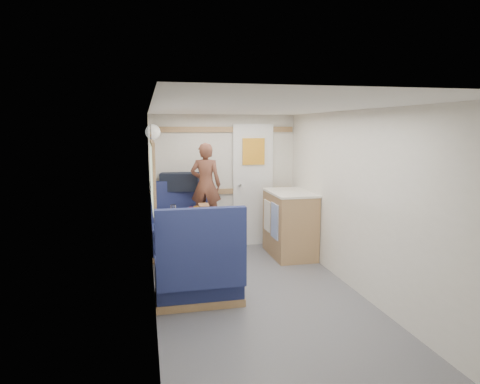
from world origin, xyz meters
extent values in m
plane|color=#515156|center=(0.00, 0.00, 0.00)|extent=(4.50, 4.50, 0.00)
plane|color=silver|center=(0.00, 0.00, 2.00)|extent=(4.50, 4.50, 0.00)
cube|color=silver|center=(0.00, 2.25, 1.00)|extent=(2.20, 0.02, 2.00)
cube|color=silver|center=(-1.10, 0.00, 1.00)|extent=(0.02, 4.50, 2.00)
cube|color=silver|center=(1.10, 0.00, 1.00)|extent=(0.02, 4.50, 2.00)
cube|color=olive|center=(0.00, 2.23, 0.85)|extent=(2.15, 0.02, 0.08)
cube|color=olive|center=(0.00, 2.23, 1.78)|extent=(2.15, 0.02, 0.08)
cube|color=#ADBEA1|center=(-1.08, 1.00, 1.25)|extent=(0.04, 1.30, 0.72)
cube|color=white|center=(0.45, 2.22, 0.93)|extent=(0.62, 0.04, 1.86)
cube|color=orange|center=(0.45, 2.19, 1.45)|extent=(0.34, 0.03, 0.40)
cylinder|color=silver|center=(0.23, 2.17, 0.95)|extent=(0.04, 0.10, 0.04)
cube|color=white|center=(-0.65, 1.00, 0.70)|extent=(0.62, 0.92, 0.04)
cylinder|color=silver|center=(-0.65, 1.00, 0.35)|extent=(0.08, 0.08, 0.66)
cylinder|color=silver|center=(-0.65, 1.00, 0.01)|extent=(0.36, 0.36, 0.03)
cube|color=navy|center=(-0.65, 1.80, 0.23)|extent=(0.88, 0.50, 0.45)
cube|color=navy|center=(-0.65, 2.08, 0.65)|extent=(0.88, 0.10, 0.80)
cube|color=olive|center=(-0.65, 1.80, 0.04)|extent=(0.90, 0.52, 0.08)
cube|color=navy|center=(-0.65, 0.20, 0.23)|extent=(0.88, 0.50, 0.45)
cube|color=navy|center=(-0.65, -0.08, 0.65)|extent=(0.88, 0.10, 0.80)
cube|color=olive|center=(-0.65, 0.20, 0.04)|extent=(0.90, 0.52, 0.08)
cube|color=olive|center=(-0.65, 2.12, 0.88)|extent=(0.90, 0.14, 0.04)
sphere|color=white|center=(-1.04, 1.85, 1.75)|extent=(0.20, 0.20, 0.20)
cube|color=olive|center=(0.82, 1.55, 0.45)|extent=(0.54, 0.90, 0.90)
cube|color=silver|center=(0.82, 1.55, 0.91)|extent=(0.56, 0.92, 0.03)
cube|color=#5972B2|center=(0.54, 1.37, 0.55)|extent=(0.01, 0.30, 0.48)
cube|color=silver|center=(0.54, 1.73, 0.55)|extent=(0.01, 0.28, 0.44)
imported|color=brown|center=(-0.35, 1.73, 1.03)|extent=(0.49, 0.39, 1.16)
cube|color=black|center=(-0.67, 2.12, 1.03)|extent=(0.59, 0.38, 0.26)
cube|color=silver|center=(-0.53, 0.90, 0.73)|extent=(0.33, 0.40, 0.02)
sphere|color=orange|center=(-0.44, 0.95, 0.78)|extent=(0.08, 0.08, 0.08)
cube|color=#ECD088|center=(-0.54, 0.89, 0.76)|extent=(0.13, 0.10, 0.04)
cylinder|color=white|center=(-0.65, 0.88, 0.72)|extent=(0.06, 0.06, 0.01)
cylinder|color=white|center=(-0.65, 0.88, 0.78)|extent=(0.01, 0.01, 0.10)
sphere|color=#450709|center=(-0.65, 0.88, 0.85)|extent=(0.08, 0.08, 0.08)
cylinder|color=white|center=(-0.83, 0.80, 0.78)|extent=(0.07, 0.07, 0.11)
cylinder|color=white|center=(-0.82, 1.35, 0.78)|extent=(0.07, 0.07, 0.11)
cylinder|color=silver|center=(-0.64, 0.98, 0.78)|extent=(0.07, 0.07, 0.11)
cylinder|color=brown|center=(-0.55, 1.23, 0.77)|extent=(0.07, 0.07, 0.10)
cylinder|color=black|center=(-0.53, 1.04, 0.77)|extent=(0.03, 0.03, 0.09)
cylinder|color=white|center=(-0.68, 0.98, 0.77)|extent=(0.04, 0.04, 0.09)
cube|color=olive|center=(-0.43, 1.38, 0.77)|extent=(0.14, 0.24, 0.10)
camera|label=1|loc=(-1.16, -4.07, 1.82)|focal=32.00mm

